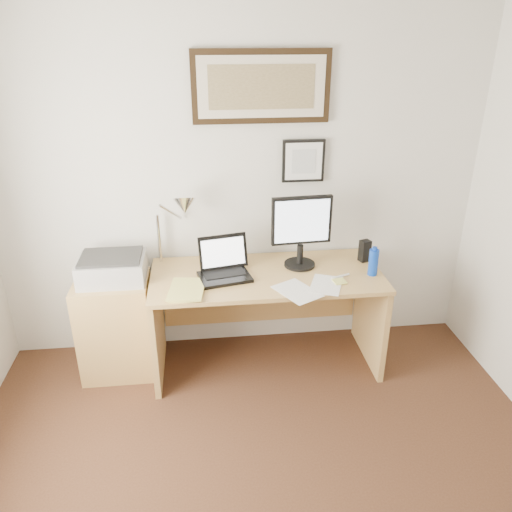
{
  "coord_description": "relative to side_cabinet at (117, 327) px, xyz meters",
  "views": [
    {
      "loc": [
        -0.28,
        -1.43,
        2.31
      ],
      "look_at": [
        0.05,
        1.43,
        0.98
      ],
      "focal_mm": 35.0,
      "sensor_mm": 36.0,
      "label": 1
    }
  ],
  "objects": [
    {
      "name": "lcd_monitor",
      "position": [
        1.32,
        0.05,
        0.68
      ],
      "size": [
        0.42,
        0.22,
        0.52
      ],
      "color": "black",
      "rests_on": "desk"
    },
    {
      "name": "desk_lamp",
      "position": [
        0.51,
        0.13,
        0.82
      ],
      "size": [
        0.29,
        0.27,
        0.53
      ],
      "color": "silver",
      "rests_on": "desk"
    },
    {
      "name": "printer",
      "position": [
        0.02,
        0.02,
        0.45
      ],
      "size": [
        0.44,
        0.34,
        0.18
      ],
      "color": "#A6A6A9",
      "rests_on": "side_cabinet"
    },
    {
      "name": "book",
      "position": [
        0.41,
        -0.23,
        0.4
      ],
      "size": [
        0.26,
        0.33,
        0.02
      ],
      "primitive_type": "imported",
      "rotation": [
        0.0,
        0.0,
        -0.13
      ],
      "color": "#D9D166",
      "rests_on": "desk"
    },
    {
      "name": "wall_back",
      "position": [
        0.92,
        0.32,
        0.89
      ],
      "size": [
        3.5,
        0.02,
        2.5
      ],
      "primitive_type": "cube",
      "color": "silver",
      "rests_on": "ground"
    },
    {
      "name": "sticky_pad",
      "position": [
        1.54,
        -0.23,
        0.39
      ],
      "size": [
        0.09,
        0.09,
        0.01
      ],
      "primitive_type": "cube",
      "rotation": [
        0.0,
        0.0,
        0.15
      ],
      "color": "#DBDB67",
      "rests_on": "desk"
    },
    {
      "name": "paper_sheet_b",
      "position": [
        1.44,
        -0.26,
        0.39
      ],
      "size": [
        0.28,
        0.33,
        0.0
      ],
      "primitive_type": "cube",
      "rotation": [
        0.0,
        0.0,
        -0.38
      ],
      "color": "silver",
      "rests_on": "desk"
    },
    {
      "name": "speaker",
      "position": [
        1.8,
        0.08,
        0.46
      ],
      "size": [
        0.09,
        0.08,
        0.16
      ],
      "primitive_type": "cube",
      "rotation": [
        0.0,
        0.0,
        0.32
      ],
      "color": "black",
      "rests_on": "desk"
    },
    {
      "name": "laptop",
      "position": [
        0.78,
        -0.04,
        0.44
      ],
      "size": [
        0.38,
        0.36,
        0.26
      ],
      "color": "black",
      "rests_on": "desk"
    },
    {
      "name": "picture_small",
      "position": [
        1.37,
        0.29,
        1.09
      ],
      "size": [
        0.3,
        0.03,
        0.3
      ],
      "color": "black",
      "rests_on": "wall_back"
    },
    {
      "name": "bottle_cap",
      "position": [
        1.79,
        -0.14,
        0.58
      ],
      "size": [
        0.03,
        0.03,
        0.02
      ],
      "primitive_type": "cylinder",
      "color": "#0D3BB5",
      "rests_on": "water_bottle"
    },
    {
      "name": "desk",
      "position": [
        1.07,
        0.04,
        0.15
      ],
      "size": [
        1.6,
        0.7,
        0.75
      ],
      "color": "#B0864A",
      "rests_on": "floor"
    },
    {
      "name": "side_cabinet",
      "position": [
        0.0,
        0.0,
        0.0
      ],
      "size": [
        0.5,
        0.4,
        0.73
      ],
      "primitive_type": "cube",
      "color": "#B0864A",
      "rests_on": "floor"
    },
    {
      "name": "picture_large",
      "position": [
        1.07,
        0.29,
        1.59
      ],
      "size": [
        0.92,
        0.04,
        0.47
      ],
      "color": "black",
      "rests_on": "wall_back"
    },
    {
      "name": "paper_sheet_a",
      "position": [
        1.23,
        -0.32,
        0.39
      ],
      "size": [
        0.33,
        0.37,
        0.0
      ],
      "primitive_type": "cube",
      "rotation": [
        0.0,
        0.0,
        0.5
      ],
      "color": "silver",
      "rests_on": "desk"
    },
    {
      "name": "water_bottle",
      "position": [
        1.79,
        -0.14,
        0.48
      ],
      "size": [
        0.07,
        0.07,
        0.19
      ],
      "primitive_type": "cylinder",
      "color": "#0D3BB5",
      "rests_on": "desk"
    },
    {
      "name": "marker_pen",
      "position": [
        1.56,
        -0.16,
        0.39
      ],
      "size": [
        0.14,
        0.06,
        0.02
      ],
      "primitive_type": "cylinder",
      "rotation": [
        0.0,
        1.57,
        0.35
      ],
      "color": "silver",
      "rests_on": "desk"
    }
  ]
}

